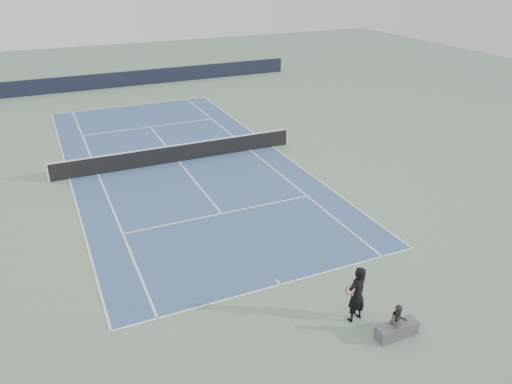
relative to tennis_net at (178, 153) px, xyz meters
name	(u,v)px	position (x,y,z in m)	size (l,w,h in m)	color
ground	(179,162)	(0.00, 0.00, -0.50)	(80.00, 80.00, 0.00)	slate
court_surface	(179,162)	(0.00, 0.00, -0.50)	(10.97, 23.77, 0.01)	#3A5789
tennis_net	(178,153)	(0.00, 0.00, 0.00)	(12.90, 0.10, 1.07)	silver
windscreen_far	(116,80)	(0.00, 17.88, 0.10)	(30.00, 0.25, 1.20)	black
tennis_player	(357,294)	(1.25, -14.30, 0.41)	(0.84, 0.63, 1.83)	black
tennis_ball	(358,341)	(0.77, -15.19, -0.47)	(0.07, 0.07, 0.07)	yellow
spectator_bench	(397,326)	(1.92, -15.40, -0.14)	(1.33, 0.76, 1.09)	#525156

